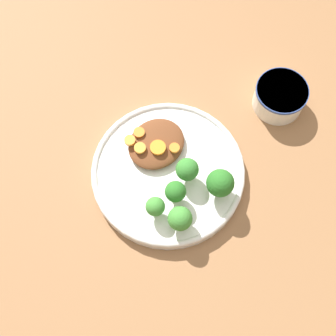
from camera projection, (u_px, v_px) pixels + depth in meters
name	position (u px, v px, depth m)	size (l,w,h in m)	color
ground_plane	(168.00, 175.00, 0.84)	(4.00, 4.00, 0.00)	#8C603D
plate	(168.00, 173.00, 0.83)	(0.27, 0.27, 0.03)	silver
dip_bowl	(280.00, 96.00, 0.87)	(0.10, 0.10, 0.05)	white
stew_mound	(156.00, 144.00, 0.83)	(0.09, 0.11, 0.02)	brown
broccoli_floret_0	(175.00, 192.00, 0.78)	(0.04, 0.04, 0.05)	#7FA85B
broccoli_floret_1	(155.00, 207.00, 0.77)	(0.03, 0.03, 0.05)	#7FA85B
broccoli_floret_2	(180.00, 219.00, 0.76)	(0.04, 0.04, 0.05)	#7FA85B
broccoli_floret_3	(220.00, 183.00, 0.78)	(0.05, 0.05, 0.06)	#759E51
broccoli_floret_4	(187.00, 170.00, 0.79)	(0.04, 0.04, 0.05)	#759E51
carrot_slice_0	(158.00, 148.00, 0.81)	(0.03, 0.03, 0.01)	orange
carrot_slice_1	(139.00, 132.00, 0.82)	(0.02, 0.02, 0.00)	orange
carrot_slice_2	(174.00, 148.00, 0.81)	(0.02, 0.02, 0.01)	orange
carrot_slice_3	(140.00, 148.00, 0.81)	(0.02, 0.02, 0.01)	orange
carrot_slice_4	(130.00, 140.00, 0.82)	(0.02, 0.02, 0.01)	orange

